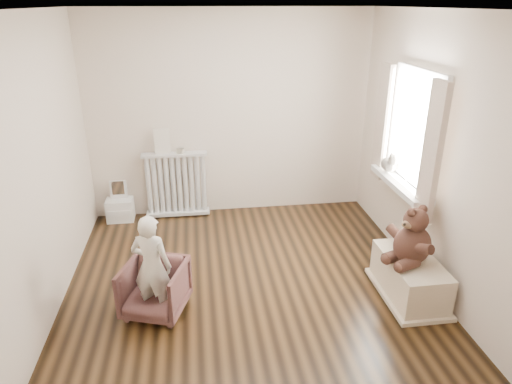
{
  "coord_description": "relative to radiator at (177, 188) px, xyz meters",
  "views": [
    {
      "loc": [
        -0.46,
        -3.93,
        2.65
      ],
      "look_at": [
        0.15,
        0.45,
        0.8
      ],
      "focal_mm": 32.0,
      "sensor_mm": 36.0,
      "label": 1
    }
  ],
  "objects": [
    {
      "name": "floor",
      "position": [
        0.73,
        -1.68,
        -0.39
      ],
      "size": [
        3.6,
        3.6,
        0.01
      ],
      "primitive_type": "cube",
      "color": "black",
      "rests_on": "ground"
    },
    {
      "name": "child",
      "position": [
        -0.16,
        -2.09,
        0.12
      ],
      "size": [
        0.42,
        0.34,
        0.99
      ],
      "primitive_type": "imported",
      "rotation": [
        0.0,
        0.0,
        2.81
      ],
      "color": "silver",
      "rests_on": "armchair"
    },
    {
      "name": "teddy_bear",
      "position": [
        2.21,
        -2.15,
        0.28
      ],
      "size": [
        0.55,
        0.49,
        0.56
      ],
      "primitive_type": null,
      "rotation": [
        0.0,
        0.0,
        0.37
      ],
      "color": "#321B14",
      "rests_on": "toy_bench"
    },
    {
      "name": "radiator",
      "position": [
        0.0,
        0.0,
        0.0
      ],
      "size": [
        0.83,
        0.16,
        0.87
      ],
      "primitive_type": "cube",
      "color": "silver",
      "rests_on": "floor"
    },
    {
      "name": "ceiling",
      "position": [
        0.73,
        -1.68,
        2.21
      ],
      "size": [
        3.6,
        3.6,
        0.01
      ],
      "primitive_type": "cube",
      "color": "white",
      "rests_on": "ground"
    },
    {
      "name": "back_wall",
      "position": [
        0.73,
        0.12,
        0.91
      ],
      "size": [
        3.6,
        0.02,
        2.6
      ],
      "primitive_type": "cube",
      "color": "beige",
      "rests_on": "ground"
    },
    {
      "name": "toy_vanity",
      "position": [
        -0.74,
        -0.03,
        -0.11
      ],
      "size": [
        0.34,
        0.24,
        0.53
      ],
      "primitive_type": "cube",
      "color": "silver",
      "rests_on": "floor"
    },
    {
      "name": "tin_a",
      "position": [
        0.08,
        0.0,
        0.52
      ],
      "size": [
        0.1,
        0.1,
        0.06
      ],
      "primitive_type": "cylinder",
      "color": "#A59E8C",
      "rests_on": "radiator"
    },
    {
      "name": "armchair",
      "position": [
        -0.16,
        -2.04,
        -0.14
      ],
      "size": [
        0.67,
        0.68,
        0.49
      ],
      "primitive_type": "imported",
      "rotation": [
        0.0,
        0.0,
        -0.33
      ],
      "color": "#54312E",
      "rests_on": "floor"
    },
    {
      "name": "toy_bench",
      "position": [
        2.25,
        -2.12,
        -0.19
      ],
      "size": [
        0.45,
        0.85,
        0.4
      ],
      "primitive_type": "cube",
      "color": "beige",
      "rests_on": "floor"
    },
    {
      "name": "left_wall",
      "position": [
        -1.07,
        -1.68,
        0.91
      ],
      "size": [
        0.02,
        3.6,
        2.6
      ],
      "primitive_type": "cube",
      "color": "beige",
      "rests_on": "ground"
    },
    {
      "name": "right_wall",
      "position": [
        2.53,
        -1.68,
        0.91
      ],
      "size": [
        0.02,
        3.6,
        2.6
      ],
      "primitive_type": "cube",
      "color": "beige",
      "rests_on": "ground"
    },
    {
      "name": "curtain_right",
      "position": [
        2.38,
        -0.81,
        1.0
      ],
      "size": [
        0.06,
        0.26,
        1.3
      ],
      "primitive_type": "cube",
      "color": "beige",
      "rests_on": "right_wall"
    },
    {
      "name": "front_wall",
      "position": [
        0.73,
        -3.48,
        0.91
      ],
      "size": [
        3.6,
        0.02,
        2.6
      ],
      "primitive_type": "cube",
      "color": "beige",
      "rests_on": "ground"
    },
    {
      "name": "paper_doll",
      "position": [
        -0.14,
        0.0,
        0.65
      ],
      "size": [
        0.2,
        0.02,
        0.33
      ],
      "primitive_type": "cube",
      "color": "beige",
      "rests_on": "radiator"
    },
    {
      "name": "plush_cat",
      "position": [
        2.39,
        -1.09,
        0.61
      ],
      "size": [
        0.21,
        0.31,
        0.24
      ],
      "primitive_type": null,
      "rotation": [
        0.0,
        0.0,
        0.11
      ],
      "color": "slate",
      "rests_on": "window_sill"
    },
    {
      "name": "curtain_left",
      "position": [
        2.38,
        -1.95,
        1.0
      ],
      "size": [
        0.06,
        0.26,
        1.3
      ],
      "primitive_type": "cube",
      "color": "beige",
      "rests_on": "right_wall"
    },
    {
      "name": "window",
      "position": [
        2.49,
        -1.38,
        1.06
      ],
      "size": [
        0.03,
        0.9,
        1.1
      ],
      "primitive_type": "cube",
      "color": "white",
      "rests_on": "right_wall"
    },
    {
      "name": "window_sill",
      "position": [
        2.4,
        -1.38,
        0.48
      ],
      "size": [
        0.22,
        1.1,
        0.06
      ],
      "primitive_type": "cube",
      "color": "silver",
      "rests_on": "right_wall"
    }
  ]
}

